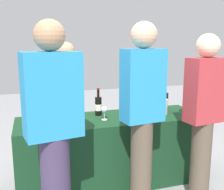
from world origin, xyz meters
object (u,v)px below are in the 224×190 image
object	(u,v)px
wine_bottle_3	(165,101)
server_pouring	(68,100)
wine_bottle_0	(40,110)
ice_bucket	(159,106)
guest_1	(142,110)
wine_glass_1	(104,110)
wine_glass_2	(155,109)
menu_board	(135,118)
wine_bottle_2	(98,106)
guest_0	(53,126)
guest_2	(204,112)
wine_bottle_1	(74,107)
wine_glass_0	(68,116)

from	to	relation	value
wine_bottle_3	server_pouring	xyz separation A→B (m)	(-1.12, 0.44, -0.01)
wine_bottle_0	wine_bottle_3	distance (m)	1.47
ice_bucket	guest_1	size ratio (longest dim) A/B	0.11
wine_glass_1	wine_glass_2	bearing A→B (deg)	-11.19
ice_bucket	menu_board	world-z (taller)	ice_bucket
wine_bottle_2	ice_bucket	bearing A→B (deg)	-11.69
guest_0	guest_1	bearing A→B (deg)	0.60
wine_glass_1	guest_1	world-z (taller)	guest_1
wine_glass_2	guest_2	bearing A→B (deg)	-54.38
wine_bottle_1	guest_0	distance (m)	0.87
server_pouring	guest_0	distance (m)	1.30
wine_glass_0	wine_glass_2	size ratio (longest dim) A/B	0.92
wine_glass_1	server_pouring	world-z (taller)	server_pouring
menu_board	guest_2	bearing A→B (deg)	-81.70
menu_board	server_pouring	bearing A→B (deg)	-152.76
server_pouring	guest_2	world-z (taller)	guest_2
wine_glass_0	guest_2	distance (m)	1.30
wine_bottle_2	server_pouring	xyz separation A→B (m)	(-0.28, 0.44, -0.01)
ice_bucket	server_pouring	world-z (taller)	server_pouring
wine_glass_0	server_pouring	distance (m)	0.74
ice_bucket	guest_2	world-z (taller)	guest_2
wine_bottle_0	wine_glass_0	distance (m)	0.38
wine_bottle_3	guest_0	distance (m)	1.62
guest_1	guest_0	bearing A→B (deg)	-176.97
wine_glass_0	guest_2	size ratio (longest dim) A/B	0.08
wine_bottle_1	wine_glass_0	size ratio (longest dim) A/B	2.30
wine_bottle_0	menu_board	distance (m)	1.73
wine_bottle_3	wine_glass_2	bearing A→B (deg)	-133.83
wine_bottle_1	menu_board	size ratio (longest dim) A/B	0.37
guest_0	wine_bottle_0	bearing A→B (deg)	84.85
wine_bottle_1	guest_2	xyz separation A→B (m)	(1.13, -0.72, 0.04)
wine_bottle_1	guest_0	xyz separation A→B (m)	(-0.28, -0.82, 0.06)
wine_glass_2	guest_2	xyz separation A→B (m)	(0.30, -0.42, 0.04)
wine_glass_2	menu_board	distance (m)	1.26
guest_1	wine_bottle_0	bearing A→B (deg)	134.75
guest_1	wine_bottle_2	bearing A→B (deg)	101.40
wine_bottle_0	wine_glass_1	size ratio (longest dim) A/B	2.09
wine_glass_2	ice_bucket	distance (m)	0.21
server_pouring	wine_bottle_1	bearing A→B (deg)	97.39
wine_bottle_0	guest_1	bearing A→B (deg)	-37.66
wine_glass_0	guest_0	distance (m)	0.57
wine_bottle_2	wine_glass_0	distance (m)	0.48
wine_glass_2	guest_1	size ratio (longest dim) A/B	0.09
server_pouring	guest_2	distance (m)	1.63
wine_bottle_0	wine_glass_1	world-z (taller)	wine_bottle_0
guest_0	guest_2	distance (m)	1.42
wine_bottle_1	guest_2	world-z (taller)	guest_2
guest_1	wine_bottle_3	bearing A→B (deg)	40.81
ice_bucket	guest_0	distance (m)	1.43
server_pouring	menu_board	size ratio (longest dim) A/B	1.85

